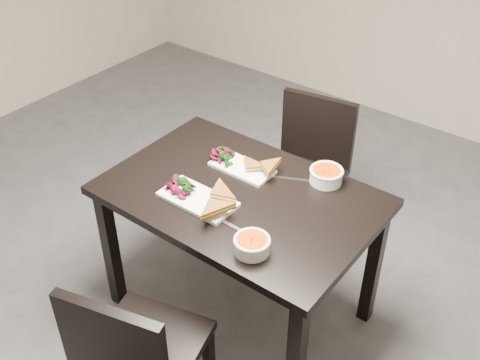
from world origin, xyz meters
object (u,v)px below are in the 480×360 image
(soup_bowl_far, at_px, (326,175))
(table, at_px, (240,210))
(plate_near, at_px, (198,199))
(chair_near, at_px, (135,353))
(chair_far, at_px, (308,164))
(soup_bowl_near, at_px, (252,244))
(plate_far, at_px, (242,168))

(soup_bowl_far, bearing_deg, table, -130.59)
(plate_near, relative_size, soup_bowl_far, 2.22)
(chair_near, bearing_deg, chair_far, 80.93)
(table, xyz_separation_m, plate_near, (-0.11, -0.16, 0.11))
(chair_far, height_order, plate_near, chair_far)
(chair_near, xyz_separation_m, soup_bowl_near, (0.19, 0.49, 0.30))
(chair_near, height_order, soup_bowl_near, chair_near)
(chair_near, bearing_deg, soup_bowl_far, 65.51)
(soup_bowl_far, bearing_deg, soup_bowl_near, -89.43)
(chair_near, distance_m, soup_bowl_near, 0.60)
(table, relative_size, chair_near, 1.41)
(plate_near, bearing_deg, soup_bowl_far, 51.26)
(chair_near, bearing_deg, plate_near, 92.57)
(chair_near, relative_size, soup_bowl_far, 5.52)
(plate_near, height_order, plate_far, plate_near)
(chair_near, relative_size, soup_bowl_near, 5.82)
(soup_bowl_near, bearing_deg, plate_near, 163.19)
(plate_near, relative_size, soup_bowl_near, 2.34)
(plate_near, distance_m, soup_bowl_near, 0.39)
(chair_far, bearing_deg, table, -93.49)
(table, relative_size, plate_near, 3.51)
(plate_far, height_order, soup_bowl_far, soup_bowl_far)
(chair_far, xyz_separation_m, soup_bowl_far, (0.33, -0.42, 0.30))
(table, bearing_deg, chair_far, 95.69)
(plate_near, height_order, soup_bowl_near, soup_bowl_near)
(table, height_order, chair_near, chair_near)
(chair_near, distance_m, chair_far, 1.49)
(chair_near, height_order, soup_bowl_far, chair_near)
(table, bearing_deg, plate_far, 124.10)
(table, xyz_separation_m, soup_bowl_near, (0.27, -0.27, 0.14))
(chair_near, height_order, plate_far, chair_near)
(plate_near, bearing_deg, table, 55.08)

